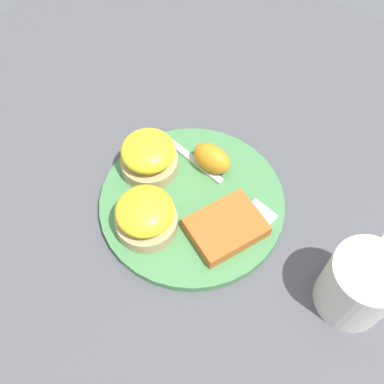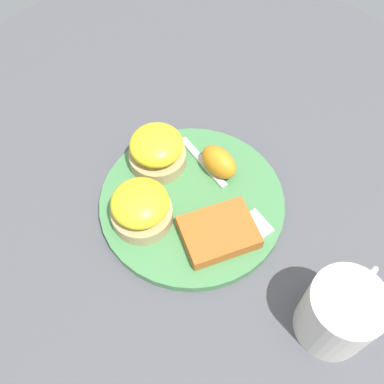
% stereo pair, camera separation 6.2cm
% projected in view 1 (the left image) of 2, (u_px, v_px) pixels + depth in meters
% --- Properties ---
extents(ground_plane, '(1.10, 1.10, 0.00)m').
position_uv_depth(ground_plane, '(192.00, 205.00, 0.65)').
color(ground_plane, '#4C4C51').
extents(plate, '(0.26, 0.26, 0.01)m').
position_uv_depth(plate, '(192.00, 202.00, 0.64)').
color(plate, '#47844C').
rests_on(plate, ground_plane).
extents(sandwich_benedict_left, '(0.08, 0.08, 0.06)m').
position_uv_depth(sandwich_benedict_left, '(149.00, 156.00, 0.64)').
color(sandwich_benedict_left, tan).
rests_on(sandwich_benedict_left, plate).
extents(sandwich_benedict_right, '(0.08, 0.08, 0.06)m').
position_uv_depth(sandwich_benedict_right, '(146.00, 216.00, 0.59)').
color(sandwich_benedict_right, tan).
rests_on(sandwich_benedict_right, plate).
extents(hashbrown_patty, '(0.12, 0.11, 0.02)m').
position_uv_depth(hashbrown_patty, '(226.00, 227.00, 0.60)').
color(hashbrown_patty, '#B85C22').
rests_on(hashbrown_patty, plate).
extents(orange_wedge, '(0.04, 0.06, 0.04)m').
position_uv_depth(orange_wedge, '(212.00, 158.00, 0.65)').
color(orange_wedge, orange).
rests_on(orange_wedge, plate).
extents(fork, '(0.05, 0.20, 0.00)m').
position_uv_depth(fork, '(226.00, 185.00, 0.64)').
color(fork, silver).
rests_on(fork, plate).
extents(cup, '(0.12, 0.09, 0.10)m').
position_uv_depth(cup, '(359.00, 284.00, 0.53)').
color(cup, silver).
rests_on(cup, ground_plane).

